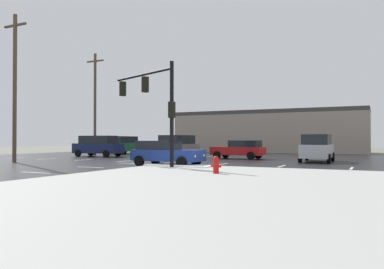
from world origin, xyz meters
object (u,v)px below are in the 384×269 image
(traffic_signal_mast, at_px, (155,98))
(utility_pole_mid, at_px, (15,85))
(suv_green, at_px, (123,145))
(fire_hydrant, at_px, (216,165))
(suv_silver, at_px, (317,147))
(suv_grey, at_px, (177,146))
(utility_pole_far, at_px, (95,102))
(sedan_blue, at_px, (165,153))
(suv_navy, at_px, (98,146))
(sedan_red, at_px, (240,149))

(traffic_signal_mast, bearing_deg, utility_pole_mid, 22.96)
(traffic_signal_mast, bearing_deg, suv_green, -26.66)
(suv_green, bearing_deg, fire_hydrant, -135.75)
(traffic_signal_mast, height_order, suv_green, traffic_signal_mast)
(suv_silver, height_order, utility_pole_mid, utility_pole_mid)
(suv_grey, height_order, utility_pole_far, utility_pole_far)
(traffic_signal_mast, height_order, suv_silver, traffic_signal_mast)
(fire_hydrant, relative_size, suv_grey, 0.16)
(sedan_blue, bearing_deg, suv_green, 135.76)
(fire_hydrant, xyz_separation_m, suv_silver, (2.54, 13.47, 0.55))
(suv_navy, height_order, sedan_red, suv_navy)
(suv_navy, height_order, utility_pole_mid, utility_pole_mid)
(suv_grey, distance_m, suv_silver, 11.61)
(suv_grey, relative_size, suv_silver, 1.00)
(sedan_blue, bearing_deg, utility_pole_far, 146.36)
(traffic_signal_mast, xyz_separation_m, sedan_blue, (-0.15, 1.52, -3.28))
(suv_silver, xyz_separation_m, utility_pole_far, (-22.76, 1.92, 4.53))
(suv_green, xyz_separation_m, utility_pole_far, (-0.36, -4.49, 4.53))
(suv_silver, bearing_deg, sedan_blue, 136.86)
(suv_green, distance_m, utility_pole_mid, 17.70)
(suv_grey, relative_size, utility_pole_far, 0.45)
(traffic_signal_mast, distance_m, sedan_red, 12.36)
(suv_grey, bearing_deg, suv_navy, -88.59)
(suv_grey, height_order, utility_pole_mid, utility_pole_mid)
(fire_hydrant, bearing_deg, sedan_blue, 138.94)
(utility_pole_mid, bearing_deg, traffic_signal_mast, 0.78)
(traffic_signal_mast, bearing_deg, suv_navy, -16.08)
(traffic_signal_mast, relative_size, utility_pole_far, 0.55)
(sedan_red, bearing_deg, utility_pole_mid, 45.85)
(sedan_blue, bearing_deg, traffic_signal_mast, -82.31)
(suv_grey, xyz_separation_m, sedan_blue, (3.67, -8.36, -0.24))
(suv_green, bearing_deg, traffic_signal_mast, -139.53)
(sedan_red, bearing_deg, sedan_blue, 85.67)
(suv_silver, bearing_deg, sedan_red, 75.63)
(traffic_signal_mast, relative_size, suv_navy, 1.20)
(suv_green, bearing_deg, suv_grey, -123.02)
(fire_hydrant, height_order, suv_navy, suv_navy)
(suv_navy, bearing_deg, suv_green, -76.83)
(suv_silver, relative_size, utility_pole_mid, 0.45)
(suv_grey, distance_m, utility_pole_mid, 13.60)
(suv_navy, height_order, utility_pole_far, utility_pole_far)
(suv_green, relative_size, suv_silver, 1.00)
(traffic_signal_mast, relative_size, utility_pole_mid, 0.55)
(suv_grey, relative_size, utility_pole_mid, 0.45)
(suv_green, xyz_separation_m, sedan_red, (15.81, -4.86, -0.24))
(suv_navy, xyz_separation_m, utility_pole_far, (-2.37, 2.28, 4.53))
(fire_hydrant, height_order, suv_green, suv_green)
(utility_pole_mid, bearing_deg, suv_green, 99.49)
(traffic_signal_mast, distance_m, fire_hydrant, 7.10)
(suv_navy, bearing_deg, suv_silver, 177.71)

